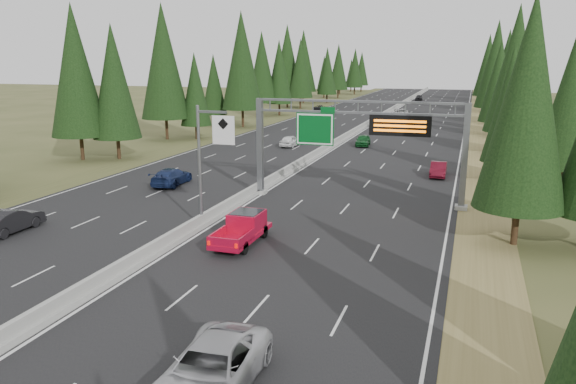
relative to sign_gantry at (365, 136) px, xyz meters
name	(u,v)px	position (x,y,z in m)	size (l,w,h in m)	color
road	(361,130)	(-8.92, 45.12, -5.23)	(32.00, 260.00, 0.08)	black
shoulder_right	(480,135)	(8.88, 45.12, -5.24)	(3.60, 260.00, 0.06)	olive
shoulder_left	(255,126)	(-26.72, 45.12, -5.24)	(3.60, 260.00, 0.06)	#3B441F
median_barrier	(361,128)	(-8.92, 45.12, -4.85)	(0.70, 260.00, 0.85)	gray
sign_gantry	(365,136)	(0.00, 0.00, 0.00)	(16.75, 0.98, 7.80)	slate
hov_sign_pole	(207,158)	(-8.33, -9.92, -0.54)	(2.80, 0.50, 8.00)	slate
tree_row_right	(517,75)	(13.17, 44.43, 3.54)	(11.89, 240.24, 18.42)	black
tree_row_left	(179,71)	(-31.12, 28.18, 4.00)	(12.25, 236.84, 18.83)	black
silver_minivan	(211,370)	(-0.01, -26.88, -4.36)	(2.74, 5.94, 1.65)	silver
red_pickup	(244,226)	(-5.05, -11.87, -4.20)	(1.95, 5.46, 1.78)	black
car_ahead_green	(363,140)	(-5.49, 28.82, -4.48)	(1.68, 4.18, 1.42)	#125120
car_ahead_dkred	(438,169)	(4.90, 11.92, -4.51)	(1.44, 4.13, 1.36)	#590C1B
car_ahead_dkgrey	(395,128)	(-3.40, 43.24, -4.48)	(1.97, 4.85, 1.41)	black
car_ahead_white	(401,113)	(-5.35, 66.58, -4.38)	(2.69, 5.83, 1.62)	silver
car_ahead_far	(419,98)	(-6.50, 114.39, -4.43)	(1.78, 4.43, 1.51)	black
car_onc_near	(11,221)	(-19.99, -14.72, -4.43)	(1.61, 4.61, 1.52)	black
car_onc_blue	(171,177)	(-17.21, 0.79, -4.44)	(2.11, 5.19, 1.51)	navy
car_onc_white	(290,141)	(-14.17, 25.39, -4.48)	(1.67, 4.16, 1.42)	white
car_onc_far	(321,108)	(-23.42, 75.06, -4.54)	(2.17, 4.70, 1.31)	black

